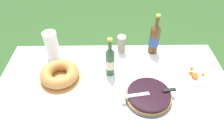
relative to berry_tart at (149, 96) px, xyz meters
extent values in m
cube|color=brown|center=(-0.23, 0.00, -0.05)|extent=(1.73, 1.21, 0.03)
cylinder|color=brown|center=(-1.04, 0.55, -0.43)|extent=(0.06, 0.06, 0.72)
cylinder|color=brown|center=(0.57, 0.55, -0.43)|extent=(0.06, 0.06, 0.72)
cube|color=white|center=(-0.23, 0.00, -0.03)|extent=(1.74, 1.22, 0.00)
cube|color=white|center=(-0.23, 0.61, -0.08)|extent=(1.74, 0.00, 0.10)
cylinder|color=#38383D|center=(0.00, 0.00, -0.02)|extent=(0.32, 0.32, 0.02)
cylinder|color=tan|center=(0.00, 0.00, 0.00)|extent=(0.31, 0.31, 0.01)
cylinder|color=black|center=(0.00, 0.00, 0.02)|extent=(0.29, 0.29, 0.03)
cube|color=silver|center=(-0.09, -0.02, 0.03)|extent=(0.19, 0.06, 0.00)
cube|color=black|center=(0.14, 0.02, 0.04)|extent=(0.09, 0.04, 0.01)
cylinder|color=tan|center=(-0.64, 0.21, -0.02)|extent=(0.32, 0.32, 0.01)
torus|color=#BC7F3D|center=(-0.64, 0.21, 0.02)|extent=(0.29, 0.29, 0.09)
cylinder|color=beige|center=(-0.16, 0.52, 0.02)|extent=(0.07, 0.07, 0.09)
cylinder|color=beige|center=(-0.16, 0.52, 0.03)|extent=(0.07, 0.07, 0.09)
cylinder|color=beige|center=(-0.16, 0.52, 0.05)|extent=(0.07, 0.07, 0.09)
cylinder|color=beige|center=(-0.16, 0.52, 0.06)|extent=(0.07, 0.07, 0.09)
cylinder|color=beige|center=(-0.16, 0.52, 0.07)|extent=(0.07, 0.07, 0.09)
cylinder|color=beige|center=(-0.16, 0.52, 0.08)|extent=(0.07, 0.07, 0.09)
torus|color=beige|center=(-0.16, 0.52, 0.13)|extent=(0.07, 0.07, 0.01)
cylinder|color=#2D562D|center=(-0.26, 0.26, 0.08)|extent=(0.07, 0.07, 0.21)
cylinder|color=beige|center=(-0.26, 0.26, 0.07)|extent=(0.07, 0.07, 0.08)
cone|color=#2D562D|center=(-0.26, 0.26, 0.20)|extent=(0.07, 0.07, 0.04)
cylinder|color=#2D562D|center=(-0.26, 0.26, 0.25)|extent=(0.03, 0.03, 0.06)
cylinder|color=gold|center=(-0.26, 0.26, 0.29)|extent=(0.03, 0.03, 0.02)
cylinder|color=brown|center=(0.11, 0.52, 0.09)|extent=(0.08, 0.08, 0.24)
cylinder|color=#334C93|center=(0.11, 0.52, 0.09)|extent=(0.08, 0.08, 0.09)
cone|color=brown|center=(0.11, 0.52, 0.23)|extent=(0.08, 0.08, 0.04)
cylinder|color=brown|center=(0.11, 0.52, 0.28)|extent=(0.03, 0.03, 0.06)
cylinder|color=gold|center=(0.11, 0.52, 0.32)|extent=(0.03, 0.03, 0.02)
cylinder|color=white|center=(0.38, 0.22, -0.02)|extent=(0.24, 0.24, 0.01)
torus|color=white|center=(0.38, 0.22, -0.01)|extent=(0.23, 0.23, 0.01)
cone|color=#B3621D|center=(0.39, 0.19, 0.00)|extent=(0.06, 0.05, 0.05)
cone|color=#C1621E|center=(0.38, 0.17, 0.00)|extent=(0.05, 0.05, 0.04)
cone|color=#B45E13|center=(0.38, 0.29, 0.00)|extent=(0.05, 0.05, 0.04)
cone|color=#BC570D|center=(0.36, 0.22, -0.01)|extent=(0.06, 0.05, 0.04)
cone|color=#BD4E13|center=(0.36, 0.23, 0.00)|extent=(0.05, 0.05, 0.02)
cone|color=#CC680C|center=(0.39, 0.22, 0.00)|extent=(0.05, 0.04, 0.05)
cone|color=#A56416|center=(0.44, 0.21, -0.01)|extent=(0.03, 0.04, 0.04)
cone|color=#C35917|center=(0.36, 0.19, 0.00)|extent=(0.04, 0.04, 0.03)
cylinder|color=white|center=(-0.74, 0.47, 0.09)|extent=(0.11, 0.11, 0.24)
cylinder|color=#9E7A56|center=(-0.74, 0.47, 0.21)|extent=(0.04, 0.04, 0.00)
camera|label=1|loc=(-0.26, -0.86, 1.07)|focal=32.00mm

